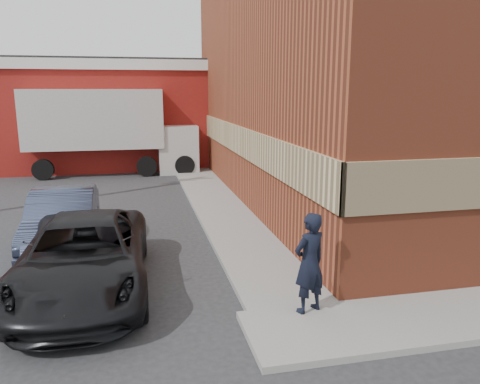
{
  "coord_description": "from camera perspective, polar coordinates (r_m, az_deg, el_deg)",
  "views": [
    {
      "loc": [
        -2.14,
        -7.65,
        4.06
      ],
      "look_at": [
        0.45,
        3.92,
        1.46
      ],
      "focal_mm": 35.0,
      "sensor_mm": 36.0,
      "label": 1
    }
  ],
  "objects": [
    {
      "name": "ground",
      "position": [
        8.92,
        2.79,
        -14.73
      ],
      "size": [
        90.0,
        90.0,
        0.0
      ],
      "primitive_type": "plane",
      "color": "#28282B",
      "rests_on": "ground"
    },
    {
      "name": "brick_building",
      "position": [
        19.77,
        20.54,
        13.39
      ],
      "size": [
        14.25,
        18.25,
        9.36
      ],
      "color": "brown",
      "rests_on": "ground"
    },
    {
      "name": "sidewalk_west",
      "position": [
        17.34,
        -3.17,
        -1.01
      ],
      "size": [
        1.8,
        18.0,
        0.12
      ],
      "primitive_type": "cube",
      "color": "gray",
      "rests_on": "ground"
    },
    {
      "name": "warehouse",
      "position": [
        27.95,
        -20.79,
        8.99
      ],
      "size": [
        16.3,
        8.3,
        5.6
      ],
      "color": "maroon",
      "rests_on": "ground"
    },
    {
      "name": "man",
      "position": [
        8.51,
        8.46,
        -8.54
      ],
      "size": [
        0.79,
        0.66,
        1.85
      ],
      "primitive_type": "imported",
      "rotation": [
        0.0,
        0.0,
        3.52
      ],
      "color": "black",
      "rests_on": "sidewalk_south"
    },
    {
      "name": "sedan",
      "position": [
        13.01,
        -20.75,
        -3.18
      ],
      "size": [
        1.71,
        4.63,
        1.51
      ],
      "primitive_type": "imported",
      "rotation": [
        0.0,
        0.0,
        0.03
      ],
      "color": "#2E374E",
      "rests_on": "ground"
    },
    {
      "name": "suv_a",
      "position": [
        10.07,
        -18.51,
        -7.48
      ],
      "size": [
        2.6,
        5.47,
        1.51
      ],
      "primitive_type": "imported",
      "rotation": [
        0.0,
        0.0,
        -0.02
      ],
      "color": "black",
      "rests_on": "ground"
    },
    {
      "name": "box_truck",
      "position": [
        23.72,
        -15.27,
        7.81
      ],
      "size": [
        8.32,
        2.65,
        4.09
      ],
      "rotation": [
        0.0,
        0.0,
        -0.01
      ],
      "color": "#BCBBB7",
      "rests_on": "ground"
    }
  ]
}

